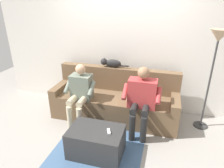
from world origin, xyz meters
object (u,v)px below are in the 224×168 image
at_px(coffee_table, 96,142).
at_px(person_left_seated, 142,97).
at_px(cat_on_backrest, 111,63).
at_px(remote_white, 109,132).
at_px(floor_lamp, 217,47).
at_px(person_right_seated, 80,92).
at_px(couch, 115,101).

distance_m(coffee_table, person_left_seated, 0.99).
height_order(cat_on_backrest, remote_white, cat_on_backrest).
bearing_deg(person_left_seated, coffee_table, 53.05).
height_order(coffee_table, floor_lamp, floor_lamp).
bearing_deg(remote_white, floor_lamp, 106.88).
bearing_deg(person_right_seated, person_left_seated, -179.42).
bearing_deg(floor_lamp, cat_on_backrest, -5.28).
bearing_deg(remote_white, cat_on_backrest, 171.69).
distance_m(cat_on_backrest, remote_white, 1.47).
xyz_separation_m(person_right_seated, floor_lamp, (-2.10, -0.45, 0.80)).
height_order(person_left_seated, cat_on_backrest, person_left_seated).
bearing_deg(floor_lamp, couch, 2.92).
bearing_deg(person_right_seated, floor_lamp, -167.89).
distance_m(cat_on_backrest, floor_lamp, 1.78).
distance_m(coffee_table, person_right_seated, 0.97).
relative_size(person_left_seated, remote_white, 9.83).
xyz_separation_m(person_left_seated, remote_white, (0.34, 0.71, -0.23)).
bearing_deg(coffee_table, person_right_seated, -52.63).
distance_m(couch, cat_on_backrest, 0.73).
distance_m(couch, person_right_seated, 0.72).
height_order(coffee_table, person_left_seated, person_left_seated).
bearing_deg(coffee_table, couch, -90.00).
bearing_deg(couch, cat_on_backrest, -57.34).
bearing_deg(couch, person_left_seated, 145.95).
bearing_deg(person_right_seated, couch, -145.17).
xyz_separation_m(person_right_seated, remote_white, (-0.73, 0.70, -0.19)).
relative_size(couch, person_left_seated, 2.02).
bearing_deg(floor_lamp, remote_white, 39.95).
xyz_separation_m(person_left_seated, person_right_seated, (1.07, 0.01, -0.03)).
distance_m(coffee_table, cat_on_backrest, 1.53).
bearing_deg(remote_white, couch, 167.11).
bearing_deg(cat_on_backrest, couch, 122.66).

